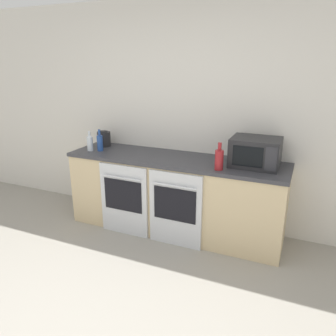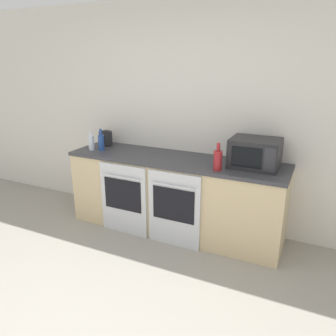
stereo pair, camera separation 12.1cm
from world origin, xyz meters
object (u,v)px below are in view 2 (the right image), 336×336
at_px(oven_left, 124,199).
at_px(kettle, 106,138).
at_px(microwave, 255,153).
at_px(bottle_clear, 91,142).
at_px(bottle_red, 218,160).
at_px(oven_right, 174,209).
at_px(bottle_blue, 101,142).

bearing_deg(oven_left, kettle, 139.26).
height_order(oven_left, kettle, kettle).
distance_m(microwave, kettle, 1.90).
relative_size(bottle_clear, kettle, 1.21).
height_order(oven_left, microwave, microwave).
bearing_deg(oven_left, microwave, 15.89).
distance_m(oven_left, microwave, 1.54).
bearing_deg(bottle_red, oven_right, -163.84).
height_order(microwave, bottle_red, microwave).
distance_m(oven_left, bottle_blue, 0.77).
relative_size(oven_left, bottle_clear, 3.50).
bearing_deg(bottle_clear, oven_right, -10.00).
height_order(microwave, bottle_clear, microwave).
xyz_separation_m(oven_right, bottle_blue, (-1.09, 0.26, 0.57)).
height_order(bottle_red, kettle, bottle_red).
relative_size(oven_right, microwave, 1.70).
distance_m(oven_left, oven_right, 0.63).
bearing_deg(microwave, bottle_clear, -174.83).
bearing_deg(oven_right, bottle_blue, 166.73).
bearing_deg(bottle_blue, kettle, 112.06).
bearing_deg(oven_left, bottle_blue, 150.76).
bearing_deg(kettle, oven_right, -21.78).
xyz_separation_m(bottle_red, kettle, (-1.59, 0.35, -0.01)).
distance_m(microwave, bottle_red, 0.41).
distance_m(oven_left, bottle_red, 1.20).
bearing_deg(bottle_clear, bottle_red, -3.21).
xyz_separation_m(oven_left, bottle_clear, (-0.57, 0.21, 0.56)).
relative_size(oven_right, bottle_red, 3.01).
distance_m(oven_right, microwave, 1.02).
bearing_deg(bottle_blue, oven_left, -29.24).
xyz_separation_m(oven_right, microwave, (0.73, 0.39, 0.61)).
relative_size(oven_left, microwave, 1.70).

